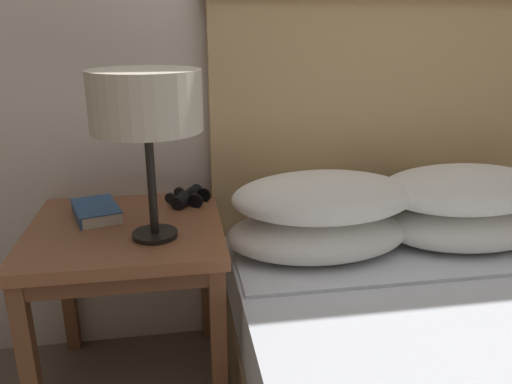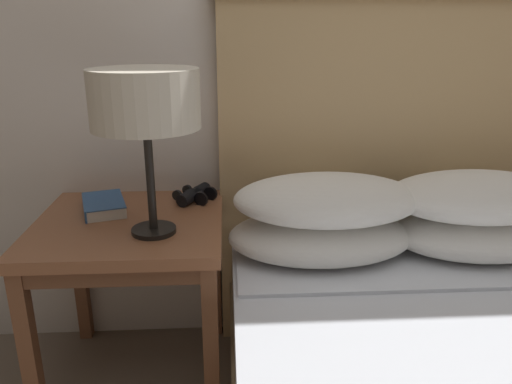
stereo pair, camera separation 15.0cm
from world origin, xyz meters
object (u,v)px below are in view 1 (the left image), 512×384
(book_on_nightstand, at_px, (96,211))
(binoculars_pair, at_px, (188,197))
(nightstand, at_px, (128,248))
(table_lamp, at_px, (146,104))

(book_on_nightstand, height_order, binoculars_pair, binoculars_pair)
(binoculars_pair, bearing_deg, nightstand, -139.27)
(nightstand, xyz_separation_m, binoculars_pair, (0.20, 0.17, 0.10))
(table_lamp, xyz_separation_m, book_on_nightstand, (-0.19, 0.19, -0.36))
(table_lamp, relative_size, binoculars_pair, 2.92)
(table_lamp, relative_size, book_on_nightstand, 2.03)
(book_on_nightstand, bearing_deg, nightstand, -41.22)
(table_lamp, xyz_separation_m, binoculars_pair, (0.10, 0.28, -0.36))
(nightstand, height_order, book_on_nightstand, book_on_nightstand)
(nightstand, bearing_deg, book_on_nightstand, 138.78)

